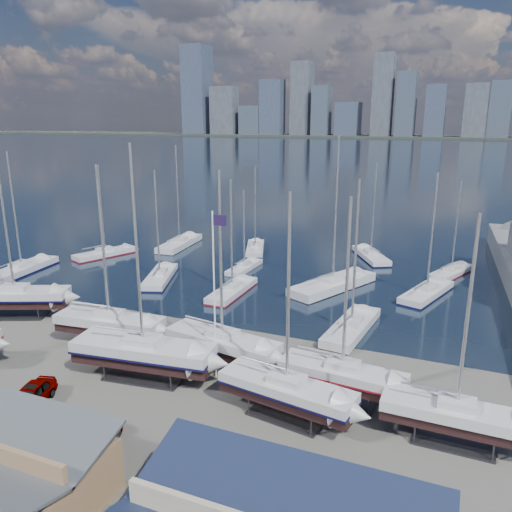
% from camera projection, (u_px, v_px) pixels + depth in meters
% --- Properties ---
extents(ground, '(1400.00, 1400.00, 0.00)m').
position_uv_depth(ground, '(156.00, 369.00, 40.59)').
color(ground, '#605E59').
rests_on(ground, ground).
extents(water, '(1400.00, 600.00, 0.40)m').
position_uv_depth(water, '(431.00, 152.00, 316.66)').
color(water, '#1B2A3E').
rests_on(water, ground).
extents(far_shore, '(1400.00, 80.00, 2.20)m').
position_uv_depth(far_shore, '(448.00, 137.00, 547.84)').
color(far_shore, '#2D332D').
rests_on(far_shore, ground).
extents(skyline, '(639.14, 43.80, 107.69)m').
position_uv_depth(skyline, '(443.00, 101.00, 535.17)').
color(skyline, '#475166').
rests_on(skyline, far_shore).
extents(sailboat_cradle_0, '(10.96, 7.06, 17.15)m').
position_uv_depth(sailboat_cradle_0, '(15.00, 297.00, 50.93)').
color(sailboat_cradle_0, '#2D2D33').
rests_on(sailboat_cradle_0, ground).
extents(sailboat_cradle_2, '(10.09, 3.77, 16.09)m').
position_uv_depth(sailboat_cradle_2, '(109.00, 323.00, 44.47)').
color(sailboat_cradle_2, '#2D2D33').
rests_on(sailboat_cradle_2, ground).
extents(sailboat_cradle_3, '(11.60, 4.54, 18.09)m').
position_uv_depth(sailboat_cradle_3, '(143.00, 352.00, 38.67)').
color(sailboat_cradle_3, '#2D2D33').
rests_on(sailboat_cradle_3, ground).
extents(sailboat_cradle_4, '(10.14, 4.22, 16.05)m').
position_uv_depth(sailboat_cradle_4, '(222.00, 343.00, 40.47)').
color(sailboat_cradle_4, '#2D2D33').
rests_on(sailboat_cradle_4, ground).
extents(sailboat_cradle_5, '(9.83, 4.15, 15.44)m').
position_uv_depth(sailboat_cradle_5, '(287.00, 391.00, 33.43)').
color(sailboat_cradle_5, '#2D2D33').
rests_on(sailboat_cradle_5, ground).
extents(sailboat_cradle_6, '(9.30, 3.28, 14.84)m').
position_uv_depth(sailboat_cradle_6, '(342.00, 375.00, 35.53)').
color(sailboat_cradle_6, '#2D2D33').
rests_on(sailboat_cradle_6, ground).
extents(sailboat_cradle_7, '(8.95, 2.62, 14.67)m').
position_uv_depth(sailboat_cradle_7, '(456.00, 415.00, 30.70)').
color(sailboat_cradle_7, '#2D2D33').
rests_on(sailboat_cradle_7, ground).
extents(sailboat_moored_0, '(4.32, 11.37, 16.58)m').
position_uv_depth(sailboat_moored_0, '(22.00, 271.00, 65.87)').
color(sailboat_moored_0, black).
rests_on(sailboat_moored_0, water).
extents(sailboat_moored_1, '(5.95, 9.72, 14.08)m').
position_uv_depth(sailboat_moored_1, '(105.00, 254.00, 73.95)').
color(sailboat_moored_1, black).
rests_on(sailboat_moored_1, water).
extents(sailboat_moored_2, '(4.17, 11.31, 16.70)m').
position_uv_depth(sailboat_moored_2, '(180.00, 245.00, 79.61)').
color(sailboat_moored_2, black).
rests_on(sailboat_moored_2, water).
extents(sailboat_moored_3, '(5.93, 10.04, 14.51)m').
position_uv_depth(sailboat_moored_3, '(160.00, 278.00, 62.85)').
color(sailboat_moored_3, black).
rests_on(sailboat_moored_3, water).
extents(sailboat_moored_4, '(2.34, 7.56, 11.32)m').
position_uv_depth(sailboat_moored_4, '(244.00, 268.00, 67.25)').
color(sailboat_moored_4, black).
rests_on(sailboat_moored_4, water).
extents(sailboat_moored_5, '(5.50, 9.34, 13.49)m').
position_uv_depth(sailboat_moored_5, '(255.00, 249.00, 76.90)').
color(sailboat_moored_5, black).
rests_on(sailboat_moored_5, water).
extents(sailboat_moored_6, '(2.63, 9.31, 13.91)m').
position_uv_depth(sailboat_moored_6, '(232.00, 292.00, 57.94)').
color(sailboat_moored_6, black).
rests_on(sailboat_moored_6, water).
extents(sailboat_moored_7, '(8.47, 12.80, 18.87)m').
position_uv_depth(sailboat_moored_7, '(333.00, 287.00, 59.62)').
color(sailboat_moored_7, black).
rests_on(sailboat_moored_7, water).
extents(sailboat_moored_8, '(7.12, 9.81, 14.53)m').
position_uv_depth(sailboat_moored_8, '(371.00, 257.00, 72.64)').
color(sailboat_moored_8, black).
rests_on(sailboat_moored_8, water).
extents(sailboat_moored_9, '(3.86, 10.34, 15.25)m').
position_uv_depth(sailboat_moored_9, '(351.00, 329.00, 47.60)').
color(sailboat_moored_9, black).
rests_on(sailboat_moored_9, water).
extents(sailboat_moored_10, '(5.66, 10.27, 14.80)m').
position_uv_depth(sailboat_moored_10, '(426.00, 294.00, 57.18)').
color(sailboat_moored_10, black).
rests_on(sailboat_moored_10, water).
extents(sailboat_moored_11, '(5.50, 8.86, 12.85)m').
position_uv_depth(sailboat_moored_11, '(451.00, 273.00, 65.03)').
color(sailboat_moored_11, black).
rests_on(sailboat_moored_11, water).
extents(car_a, '(2.99, 4.98, 1.59)m').
position_uv_depth(car_a, '(31.00, 396.00, 35.16)').
color(car_a, gray).
rests_on(car_a, ground).
extents(car_c, '(2.68, 4.90, 1.30)m').
position_uv_depth(car_c, '(86.00, 439.00, 30.62)').
color(car_c, gray).
rests_on(car_c, ground).
extents(car_d, '(2.41, 4.80, 1.34)m').
position_uv_depth(car_d, '(197.00, 486.00, 26.70)').
color(car_d, gray).
rests_on(car_d, ground).
extents(flagpole, '(1.17, 0.12, 13.27)m').
position_uv_depth(flagpole, '(215.00, 284.00, 37.33)').
color(flagpole, white).
rests_on(flagpole, ground).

